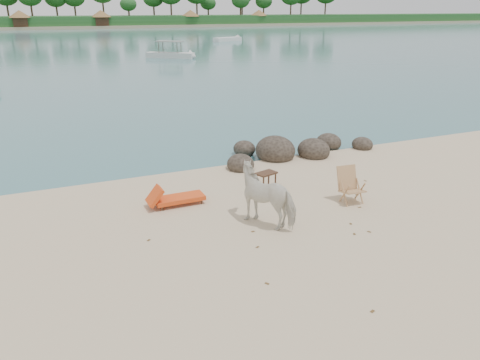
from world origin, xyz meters
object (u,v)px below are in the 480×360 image
(side_table, at_px, (266,181))
(deck_chair, at_px, (353,187))
(boulders, at_px, (290,151))
(cow, at_px, (269,196))
(lounge_chair, at_px, (179,197))

(side_table, height_order, deck_chair, deck_chair)
(boulders, height_order, deck_chair, deck_chair)
(side_table, bearing_deg, cow, -132.09)
(deck_chair, bearing_deg, boulders, 87.33)
(side_table, distance_m, deck_chair, 2.63)
(boulders, relative_size, deck_chair, 6.27)
(boulders, xyz_separation_m, deck_chair, (-0.64, -4.66, 0.30))
(boulders, bearing_deg, cow, -124.87)
(boulders, relative_size, lounge_chair, 3.61)
(cow, distance_m, lounge_chair, 2.72)
(boulders, bearing_deg, lounge_chair, -151.08)
(cow, relative_size, side_table, 2.87)
(side_table, bearing_deg, deck_chair, -66.04)
(cow, height_order, deck_chair, cow)
(cow, distance_m, side_table, 2.46)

